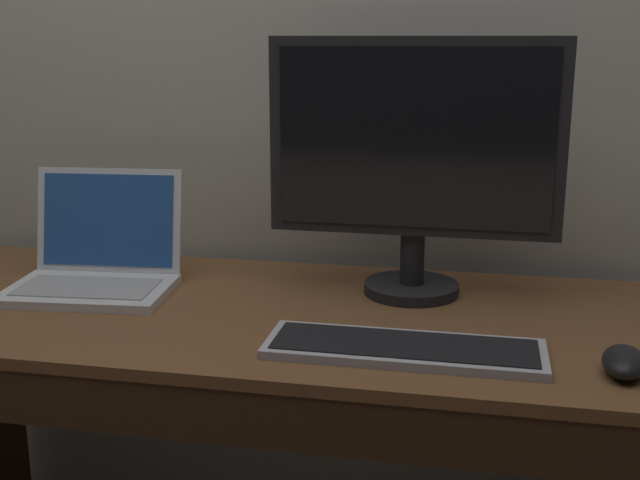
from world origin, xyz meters
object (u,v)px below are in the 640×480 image
(external_monitor, at_px, (415,156))
(wired_keyboard, at_px, (404,348))
(laptop_white, at_px, (94,270))
(computer_mouse, at_px, (624,362))

(external_monitor, distance_m, wired_keyboard, 0.41)
(laptop_white, height_order, computer_mouse, laptop_white)
(laptop_white, distance_m, external_monitor, 0.69)
(laptop_white, bearing_deg, computer_mouse, -13.02)
(laptop_white, relative_size, computer_mouse, 2.98)
(wired_keyboard, relative_size, computer_mouse, 4.01)
(laptop_white, bearing_deg, wired_keyboard, -18.10)
(external_monitor, relative_size, computer_mouse, 4.95)
(external_monitor, distance_m, computer_mouse, 0.54)
(computer_mouse, bearing_deg, wired_keyboard, -175.33)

